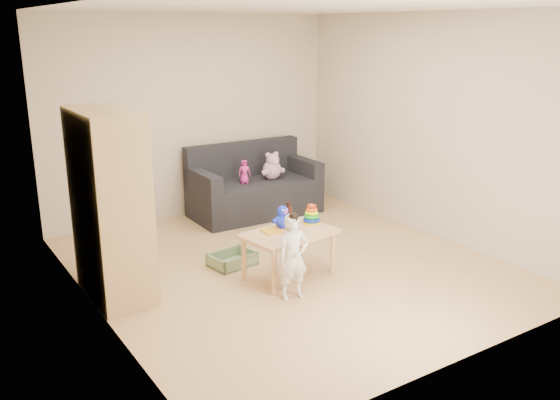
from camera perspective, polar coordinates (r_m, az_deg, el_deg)
room at (r=5.92m, az=0.92°, el=5.41°), size 4.50×4.50×4.50m
wardrobe at (r=5.55m, az=-16.03°, el=-0.54°), size 0.48×0.97×1.74m
sofa at (r=7.92m, az=-2.42°, el=0.27°), size 1.69×0.87×0.47m
play_table at (r=5.94m, az=0.87°, el=-5.25°), size 0.97×0.69×0.47m
storage_bin at (r=6.29m, az=-4.62°, el=-5.70°), size 0.50×0.40×0.13m
toddler at (r=5.43m, az=1.28°, el=-5.61°), size 0.32×0.24×0.78m
pink_bear at (r=7.88m, az=-0.78°, el=3.13°), size 0.32×0.29×0.31m
doll at (r=7.67m, az=-3.45°, el=2.72°), size 0.18×0.14×0.31m
ring_stacker at (r=6.10m, az=3.05°, el=-1.52°), size 0.18×0.18×0.20m
brown_bottle at (r=6.05m, az=0.81°, el=-1.45°), size 0.08×0.08×0.24m
blue_plush at (r=5.95m, az=0.21°, el=-1.58°), size 0.23×0.20×0.23m
wooden_figure at (r=5.78m, az=0.76°, el=-2.76°), size 0.05×0.04×0.11m
yellow_book at (r=5.86m, az=-0.75°, el=-3.02°), size 0.19×0.19×0.01m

